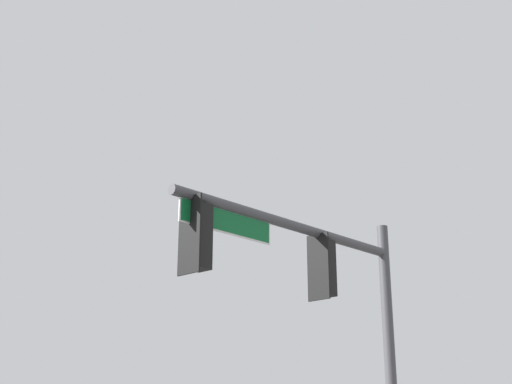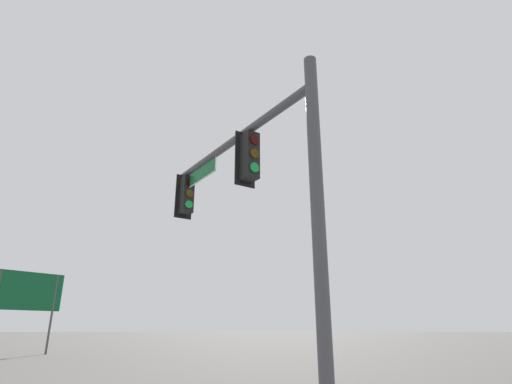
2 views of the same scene
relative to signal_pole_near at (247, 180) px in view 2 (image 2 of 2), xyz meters
The scene contains 2 objects.
signal_pole_near is the anchor object (origin of this frame).
highway_sign 19.05m from the signal_pole_near, ahead, with size 1.15×3.66×4.36m.
Camera 2 is at (-10.22, -1.84, 1.35)m, focal length 28.00 mm.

